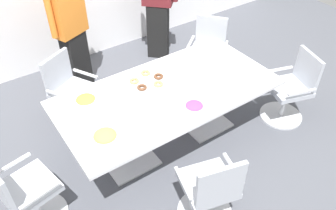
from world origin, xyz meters
name	(u,v)px	position (x,y,z in m)	size (l,w,h in m)	color
ground_plane	(168,140)	(0.00, 0.00, -0.01)	(10.00, 10.00, 0.01)	#4C4F56
conference_table	(168,100)	(0.00, 0.00, 0.63)	(2.40, 1.20, 0.75)	silver
office_chair_0	(291,91)	(1.51, -0.50, 0.41)	(0.68, 0.68, 0.91)	silver
office_chair_1	(207,54)	(1.22, 0.77, 0.41)	(0.76, 0.76, 0.91)	silver
office_chair_2	(72,94)	(-0.76, 0.99, 0.41)	(0.73, 0.73, 0.91)	silver
office_chair_3	(25,195)	(-1.69, -0.16, 0.41)	(0.64, 0.64, 0.91)	silver
office_chair_4	(210,192)	(-0.29, -1.09, 0.41)	(0.66, 0.66, 0.91)	silver
person_standing_0	(70,27)	(-0.41, 1.62, 0.94)	(0.59, 0.38, 1.79)	black
snack_bowl_chips_yellow	(86,101)	(-0.82, 0.30, 0.79)	(0.23, 0.23, 0.09)	white
snack_bowl_candy_mix	(194,107)	(0.03, -0.41, 0.79)	(0.20, 0.20, 0.09)	beige
snack_bowl_cookies	(105,138)	(-0.90, -0.31, 0.81)	(0.24, 0.24, 0.12)	beige
donut_platter	(148,81)	(-0.10, 0.26, 0.77)	(0.39, 0.38, 0.04)	white
plate_stack	(239,64)	(0.97, -0.07, 0.77)	(0.18, 0.18, 0.04)	white
napkin_pile	(232,85)	(0.62, -0.34, 0.78)	(0.17, 0.17, 0.05)	white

